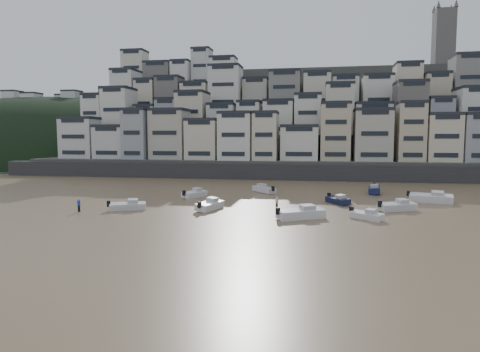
% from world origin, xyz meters
% --- Properties ---
extents(ground, '(400.00, 400.00, 0.00)m').
position_xyz_m(ground, '(0.00, 0.00, 0.00)').
color(ground, '#7F6044').
rests_on(ground, ground).
extents(sea_strip, '(340.00, 340.00, 0.00)m').
position_xyz_m(sea_strip, '(-110.00, 145.00, 0.01)').
color(sea_strip, '#3E4E59').
rests_on(sea_strip, ground).
extents(harbor_wall, '(140.00, 3.00, 3.50)m').
position_xyz_m(harbor_wall, '(10.00, 65.00, 1.75)').
color(harbor_wall, '#38383A').
rests_on(harbor_wall, ground).
extents(hillside, '(141.04, 66.00, 50.00)m').
position_xyz_m(hillside, '(14.73, 104.84, 13.01)').
color(hillside, '#4C4C47').
rests_on(hillside, ground).
extents(headland, '(216.00, 135.00, 53.33)m').
position_xyz_m(headland, '(-95.00, 135.00, 0.02)').
color(headland, black).
rests_on(headland, ground).
extents(boat_a, '(6.53, 4.99, 1.73)m').
position_xyz_m(boat_a, '(13.87, 19.87, 0.87)').
color(boat_a, white).
rests_on(boat_a, ground).
extents(boat_b, '(4.35, 4.00, 1.22)m').
position_xyz_m(boat_b, '(21.45, 20.89, 0.61)').
color(boat_b, white).
rests_on(boat_b, ground).
extents(boat_c, '(3.23, 5.92, 1.54)m').
position_xyz_m(boat_c, '(1.69, 24.10, 0.77)').
color(boat_c, white).
rests_on(boat_c, ground).
extents(boat_d, '(5.81, 4.15, 1.52)m').
position_xyz_m(boat_d, '(26.07, 27.68, 0.76)').
color(boat_d, silver).
rests_on(boat_d, ground).
extents(boat_e, '(3.92, 5.11, 1.36)m').
position_xyz_m(boat_e, '(18.66, 32.16, 0.68)').
color(boat_e, '#121839').
rests_on(boat_e, ground).
extents(boat_f, '(3.70, 5.43, 1.42)m').
position_xyz_m(boat_f, '(-3.55, 34.84, 0.71)').
color(boat_f, white).
rests_on(boat_f, ground).
extents(boat_g, '(6.81, 3.50, 1.77)m').
position_xyz_m(boat_g, '(32.11, 35.58, 0.89)').
color(boat_g, white).
rests_on(boat_g, ground).
extents(boat_h, '(5.14, 5.66, 1.58)m').
position_xyz_m(boat_h, '(6.69, 42.52, 0.79)').
color(boat_h, silver).
rests_on(boat_h, ground).
extents(boat_i, '(2.86, 6.48, 1.71)m').
position_xyz_m(boat_i, '(25.35, 44.97, 0.85)').
color(boat_i, '#161D45').
rests_on(boat_i, ground).
extents(boat_j, '(5.34, 3.58, 1.39)m').
position_xyz_m(boat_j, '(-8.91, 21.89, 0.70)').
color(boat_j, silver).
rests_on(boat_j, ground).
extents(person_blue, '(0.44, 0.44, 1.74)m').
position_xyz_m(person_blue, '(-14.57, 19.59, 0.87)').
color(person_blue, blue).
rests_on(person_blue, ground).
extents(person_pink, '(0.44, 0.44, 1.74)m').
position_xyz_m(person_pink, '(10.41, 26.31, 0.87)').
color(person_pink, beige).
rests_on(person_pink, ground).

